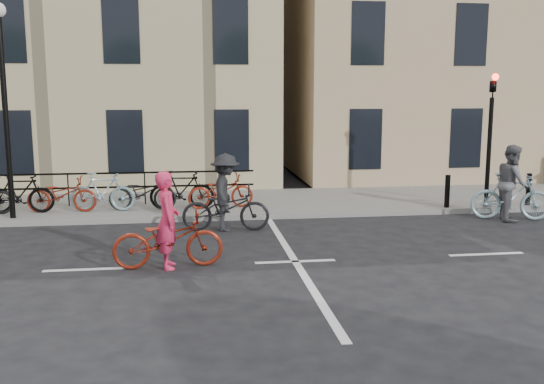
{
  "coord_description": "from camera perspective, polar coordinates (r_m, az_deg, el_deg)",
  "views": [
    {
      "loc": [
        -2.02,
        -11.39,
        3.34
      ],
      "look_at": [
        -0.21,
        1.82,
        1.1
      ],
      "focal_mm": 40.0,
      "sensor_mm": 36.0,
      "label": 1
    }
  ],
  "objects": [
    {
      "name": "parked_bikes",
      "position": [
        16.81,
        -15.65,
        -0.06
      ],
      "size": [
        8.3,
        1.23,
        1.05
      ],
      "color": "black",
      "rests_on": "sidewalk"
    },
    {
      "name": "cyclist_pink",
      "position": [
        11.66,
        -9.77,
        -3.98
      ],
      "size": [
        2.12,
        0.86,
        1.85
      ],
      "rotation": [
        0.0,
        0.0,
        1.63
      ],
      "color": "maroon",
      "rests_on": "ground"
    },
    {
      "name": "lamp_post",
      "position": [
        16.41,
        -23.96,
        9.25
      ],
      "size": [
        0.36,
        0.36,
        5.28
      ],
      "color": "black",
      "rests_on": "sidewalk"
    },
    {
      "name": "ground",
      "position": [
        12.04,
        2.2,
        -6.57
      ],
      "size": [
        120.0,
        120.0,
        0.0
      ],
      "primitive_type": "plane",
      "color": "black",
      "rests_on": "ground"
    },
    {
      "name": "cyclist_grey",
      "position": [
        16.88,
        21.62,
        0.19
      ],
      "size": [
        2.12,
        1.12,
        1.97
      ],
      "rotation": [
        0.0,
        0.0,
        1.29
      ],
      "color": "#7E9DA5",
      "rests_on": "ground"
    },
    {
      "name": "sidewalk",
      "position": [
        17.8,
        -14.04,
        -1.32
      ],
      "size": [
        46.0,
        4.0,
        0.15
      ],
      "primitive_type": "cube",
      "color": "slate",
      "rests_on": "ground"
    },
    {
      "name": "cyclist_dark",
      "position": [
        14.55,
        -4.38,
        -0.82
      ],
      "size": [
        2.15,
        1.26,
        1.86
      ],
      "rotation": [
        0.0,
        0.0,
        1.48
      ],
      "color": "black",
      "rests_on": "ground"
    },
    {
      "name": "bollard_west",
      "position": [
        18.46,
        23.0,
        0.24
      ],
      "size": [
        0.14,
        0.14,
        0.9
      ],
      "primitive_type": "cylinder",
      "color": "black",
      "rests_on": "sidewalk"
    },
    {
      "name": "traffic_light",
      "position": [
        17.77,
        19.89,
        6.11
      ],
      "size": [
        0.18,
        0.3,
        3.9
      ],
      "color": "black",
      "rests_on": "sidewalk"
    },
    {
      "name": "bollard_east",
      "position": [
        17.36,
        16.17,
        0.07
      ],
      "size": [
        0.14,
        0.14,
        0.9
      ],
      "primitive_type": "cylinder",
      "color": "black",
      "rests_on": "sidewalk"
    },
    {
      "name": "building_east",
      "position": [
        26.91,
        17.03,
        15.12
      ],
      "size": [
        14.0,
        10.0,
        12.0
      ],
      "primitive_type": "cube",
      "color": "tan",
      "rests_on": "sidewalk"
    }
  ]
}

